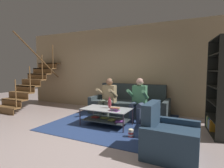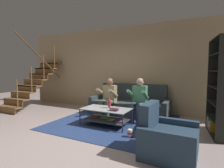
{
  "view_description": "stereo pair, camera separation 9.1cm",
  "coord_description": "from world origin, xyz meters",
  "px_view_note": "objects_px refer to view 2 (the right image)",
  "views": [
    {
      "loc": [
        2.29,
        -3.27,
        1.42
      ],
      "look_at": [
        0.27,
        0.94,
        1.03
      ],
      "focal_mm": 28.0,
      "sensor_mm": 36.0,
      "label": 1
    },
    {
      "loc": [
        2.37,
        -3.23,
        1.42
      ],
      "look_at": [
        0.27,
        0.94,
        1.03
      ],
      "focal_mm": 28.0,
      "sensor_mm": 36.0,
      "label": 2
    }
  ],
  "objects_px": {
    "book_stack": "(114,109)",
    "popcorn_tub": "(130,133)",
    "person_seated_left": "(108,96)",
    "bookshelf": "(221,94)",
    "person_seated_right": "(139,98)",
    "coffee_table": "(106,114)",
    "vase": "(109,103)",
    "couch": "(130,105)",
    "armchair": "(167,139)"
  },
  "relations": [
    {
      "from": "bookshelf",
      "to": "armchair",
      "type": "xyz_separation_m",
      "value": [
        -0.88,
        -1.5,
        -0.61
      ]
    },
    {
      "from": "couch",
      "to": "person_seated_left",
      "type": "distance_m",
      "value": 0.8
    },
    {
      "from": "coffee_table",
      "to": "vase",
      "type": "relative_size",
      "value": 4.35
    },
    {
      "from": "person_seated_left",
      "to": "coffee_table",
      "type": "height_order",
      "value": "person_seated_left"
    },
    {
      "from": "person_seated_right",
      "to": "bookshelf",
      "type": "distance_m",
      "value": 1.95
    },
    {
      "from": "coffee_table",
      "to": "popcorn_tub",
      "type": "relative_size",
      "value": 6.6
    },
    {
      "from": "vase",
      "to": "coffee_table",
      "type": "bearing_deg",
      "value": -106.8
    },
    {
      "from": "vase",
      "to": "book_stack",
      "type": "relative_size",
      "value": 1.15
    },
    {
      "from": "armchair",
      "to": "coffee_table",
      "type": "bearing_deg",
      "value": 151.05
    },
    {
      "from": "couch",
      "to": "bookshelf",
      "type": "distance_m",
      "value": 2.58
    },
    {
      "from": "person_seated_right",
      "to": "vase",
      "type": "relative_size",
      "value": 4.27
    },
    {
      "from": "person_seated_left",
      "to": "book_stack",
      "type": "xyz_separation_m",
      "value": [
        0.64,
        -0.9,
        -0.15
      ]
    },
    {
      "from": "book_stack",
      "to": "coffee_table",
      "type": "bearing_deg",
      "value": 156.25
    },
    {
      "from": "person_seated_right",
      "to": "armchair",
      "type": "xyz_separation_m",
      "value": [
        1.04,
        -1.68,
        -0.36
      ]
    },
    {
      "from": "book_stack",
      "to": "person_seated_left",
      "type": "bearing_deg",
      "value": 125.61
    },
    {
      "from": "couch",
      "to": "person_seated_right",
      "type": "height_order",
      "value": "person_seated_right"
    },
    {
      "from": "couch",
      "to": "person_seated_right",
      "type": "xyz_separation_m",
      "value": [
        0.47,
        -0.56,
        0.34
      ]
    },
    {
      "from": "person_seated_left",
      "to": "bookshelf",
      "type": "bearing_deg",
      "value": -3.52
    },
    {
      "from": "couch",
      "to": "bookshelf",
      "type": "bearing_deg",
      "value": -17.07
    },
    {
      "from": "couch",
      "to": "coffee_table",
      "type": "height_order",
      "value": "couch"
    },
    {
      "from": "couch",
      "to": "vase",
      "type": "xyz_separation_m",
      "value": [
        -0.09,
        -1.23,
        0.27
      ]
    },
    {
      "from": "person_seated_left",
      "to": "coffee_table",
      "type": "xyz_separation_m",
      "value": [
        0.36,
        -0.77,
        -0.34
      ]
    },
    {
      "from": "vase",
      "to": "book_stack",
      "type": "xyz_separation_m",
      "value": [
        0.26,
        -0.23,
        -0.09
      ]
    },
    {
      "from": "vase",
      "to": "couch",
      "type": "bearing_deg",
      "value": 86.0
    },
    {
      "from": "couch",
      "to": "armchair",
      "type": "distance_m",
      "value": 2.7
    },
    {
      "from": "coffee_table",
      "to": "book_stack",
      "type": "distance_m",
      "value": 0.37
    },
    {
      "from": "coffee_table",
      "to": "armchair",
      "type": "distance_m",
      "value": 1.87
    },
    {
      "from": "person_seated_right",
      "to": "bookshelf",
      "type": "bearing_deg",
      "value": -5.32
    },
    {
      "from": "person_seated_left",
      "to": "armchair",
      "type": "xyz_separation_m",
      "value": [
        1.99,
        -1.68,
        -0.35
      ]
    },
    {
      "from": "coffee_table",
      "to": "popcorn_tub",
      "type": "distance_m",
      "value": 0.95
    },
    {
      "from": "couch",
      "to": "coffee_table",
      "type": "bearing_deg",
      "value": -95.0
    },
    {
      "from": "popcorn_tub",
      "to": "vase",
      "type": "bearing_deg",
      "value": 144.12
    },
    {
      "from": "coffee_table",
      "to": "person_seated_left",
      "type": "bearing_deg",
      "value": 114.83
    },
    {
      "from": "couch",
      "to": "coffee_table",
      "type": "relative_size",
      "value": 2.03
    },
    {
      "from": "bookshelf",
      "to": "person_seated_right",
      "type": "bearing_deg",
      "value": 174.68
    },
    {
      "from": "person_seated_left",
      "to": "bookshelf",
      "type": "height_order",
      "value": "bookshelf"
    },
    {
      "from": "vase",
      "to": "popcorn_tub",
      "type": "bearing_deg",
      "value": -35.88
    },
    {
      "from": "couch",
      "to": "person_seated_left",
      "type": "xyz_separation_m",
      "value": [
        -0.47,
        -0.56,
        0.33
      ]
    },
    {
      "from": "person_seated_right",
      "to": "bookshelf",
      "type": "height_order",
      "value": "bookshelf"
    },
    {
      "from": "book_stack",
      "to": "popcorn_tub",
      "type": "bearing_deg",
      "value": -32.74
    },
    {
      "from": "person_seated_left",
      "to": "popcorn_tub",
      "type": "distance_m",
      "value": 1.79
    },
    {
      "from": "vase",
      "to": "book_stack",
      "type": "distance_m",
      "value": 0.35
    },
    {
      "from": "person_seated_left",
      "to": "vase",
      "type": "relative_size",
      "value": 4.18
    },
    {
      "from": "book_stack",
      "to": "bookshelf",
      "type": "bearing_deg",
      "value": 18.0
    },
    {
      "from": "person_seated_left",
      "to": "vase",
      "type": "xyz_separation_m",
      "value": [
        0.39,
        -0.67,
        -0.06
      ]
    },
    {
      "from": "vase",
      "to": "person_seated_left",
      "type": "bearing_deg",
      "value": 120.02
    },
    {
      "from": "book_stack",
      "to": "popcorn_tub",
      "type": "xyz_separation_m",
      "value": [
        0.52,
        -0.34,
        -0.39
      ]
    },
    {
      "from": "book_stack",
      "to": "person_seated_right",
      "type": "bearing_deg",
      "value": 71.31
    },
    {
      "from": "popcorn_tub",
      "to": "bookshelf",
      "type": "bearing_deg",
      "value": 31.93
    },
    {
      "from": "book_stack",
      "to": "armchair",
      "type": "xyz_separation_m",
      "value": [
        1.35,
        -0.78,
        -0.2
      ]
    }
  ]
}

